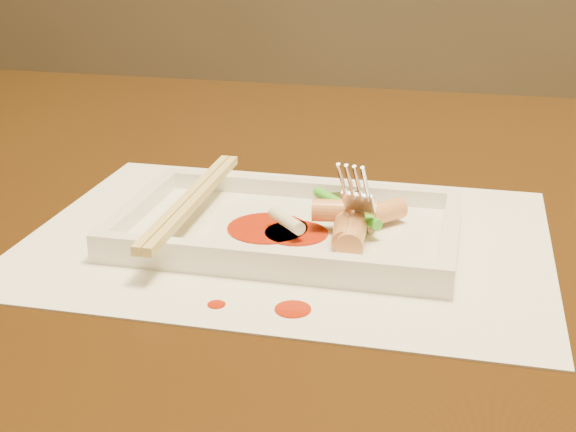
% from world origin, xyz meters
% --- Properties ---
extents(table, '(1.40, 0.90, 0.75)m').
position_xyz_m(table, '(0.00, 0.00, 0.65)').
color(table, black).
rests_on(table, ground).
extents(placemat, '(0.40, 0.30, 0.00)m').
position_xyz_m(placemat, '(0.06, -0.10, 0.75)').
color(placemat, white).
rests_on(placemat, table).
extents(sauce_splatter_a, '(0.02, 0.02, 0.00)m').
position_xyz_m(sauce_splatter_a, '(0.09, -0.22, 0.75)').
color(sauce_splatter_a, '#A71D04').
rests_on(sauce_splatter_a, placemat).
extents(sauce_splatter_b, '(0.01, 0.01, 0.00)m').
position_xyz_m(sauce_splatter_b, '(0.04, -0.22, 0.75)').
color(sauce_splatter_b, '#A71D04').
rests_on(sauce_splatter_b, placemat).
extents(plate_base, '(0.26, 0.16, 0.01)m').
position_xyz_m(plate_base, '(0.06, -0.10, 0.76)').
color(plate_base, white).
rests_on(plate_base, placemat).
extents(plate_rim_far, '(0.26, 0.01, 0.01)m').
position_xyz_m(plate_rim_far, '(0.06, -0.03, 0.77)').
color(plate_rim_far, white).
rests_on(plate_rim_far, plate_base).
extents(plate_rim_near, '(0.26, 0.01, 0.01)m').
position_xyz_m(plate_rim_near, '(0.06, -0.18, 0.77)').
color(plate_rim_near, white).
rests_on(plate_rim_near, plate_base).
extents(plate_rim_left, '(0.01, 0.14, 0.01)m').
position_xyz_m(plate_rim_left, '(-0.06, -0.10, 0.77)').
color(plate_rim_left, white).
rests_on(plate_rim_left, plate_base).
extents(plate_rim_right, '(0.01, 0.14, 0.01)m').
position_xyz_m(plate_rim_right, '(0.19, -0.10, 0.77)').
color(plate_rim_right, white).
rests_on(plate_rim_right, plate_base).
extents(veg_piece, '(0.05, 0.04, 0.01)m').
position_xyz_m(veg_piece, '(0.10, -0.06, 0.77)').
color(veg_piece, black).
rests_on(veg_piece, plate_base).
extents(scallion_white, '(0.03, 0.04, 0.01)m').
position_xyz_m(scallion_white, '(0.06, -0.12, 0.77)').
color(scallion_white, '#EAEACC').
rests_on(scallion_white, plate_base).
extents(scallion_green, '(0.06, 0.07, 0.01)m').
position_xyz_m(scallion_green, '(0.10, -0.08, 0.77)').
color(scallion_green, green).
rests_on(scallion_green, plate_base).
extents(chopstick_a, '(0.01, 0.21, 0.01)m').
position_xyz_m(chopstick_a, '(-0.02, -0.10, 0.78)').
color(chopstick_a, '#D3BA69').
rests_on(chopstick_a, plate_rim_near).
extents(chopstick_b, '(0.01, 0.21, 0.01)m').
position_xyz_m(chopstick_b, '(-0.01, -0.10, 0.78)').
color(chopstick_b, '#D3BA69').
rests_on(chopstick_b, plate_rim_near).
extents(fork, '(0.09, 0.10, 0.14)m').
position_xyz_m(fork, '(0.13, -0.08, 0.83)').
color(fork, silver).
rests_on(fork, plate_base).
extents(sauce_blob_0, '(0.05, 0.05, 0.00)m').
position_xyz_m(sauce_blob_0, '(0.07, -0.11, 0.76)').
color(sauce_blob_0, '#A71D04').
rests_on(sauce_blob_0, plate_base).
extents(sauce_blob_1, '(0.06, 0.06, 0.00)m').
position_xyz_m(sauce_blob_1, '(0.05, -0.11, 0.76)').
color(sauce_blob_1, '#A71D04').
rests_on(sauce_blob_1, plate_base).
extents(rice_cake_0, '(0.04, 0.04, 0.02)m').
position_xyz_m(rice_cake_0, '(0.13, -0.08, 0.77)').
color(rice_cake_0, '#ECB26E').
rests_on(rice_cake_0, plate_base).
extents(rice_cake_1, '(0.02, 0.05, 0.02)m').
position_xyz_m(rice_cake_1, '(0.11, -0.12, 0.77)').
color(rice_cake_1, '#ECB26E').
rests_on(rice_cake_1, plate_base).
extents(rice_cake_2, '(0.05, 0.02, 0.02)m').
position_xyz_m(rice_cake_2, '(0.10, -0.10, 0.78)').
color(rice_cake_2, '#ECB26E').
rests_on(rice_cake_2, plate_base).
extents(rice_cake_3, '(0.02, 0.05, 0.02)m').
position_xyz_m(rice_cake_3, '(0.12, -0.13, 0.77)').
color(rice_cake_3, '#ECB26E').
rests_on(rice_cake_3, plate_base).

